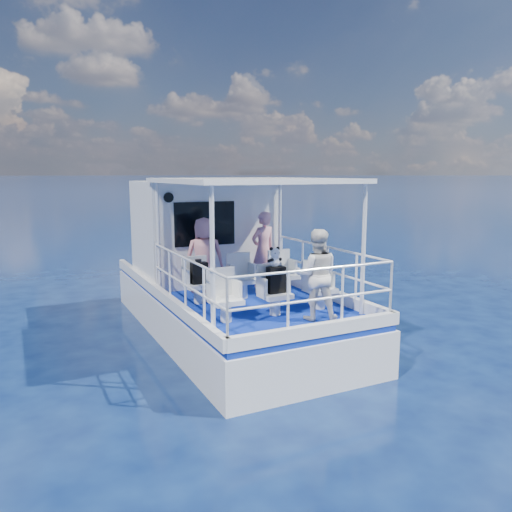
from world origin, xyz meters
The scene contains 20 objects.
ground centered at (0.00, 0.00, 0.00)m, with size 2000.00×2000.00×0.00m, color #081640.
hull centered at (0.00, 1.00, 0.00)m, with size 3.00×7.00×1.60m, color white.
deck centered at (0.00, 1.00, 0.85)m, with size 2.90×6.90×0.10m, color navy.
cabin centered at (0.00, 2.30, 2.00)m, with size 2.85×2.00×2.20m, color white.
canopy centered at (0.00, -0.20, 3.14)m, with size 3.00×3.20×0.08m, color white.
canopy_posts centered at (0.00, -0.25, 2.00)m, with size 2.77×2.97×2.20m.
railings centered at (0.00, -0.58, 1.40)m, with size 2.84×3.59×1.00m, color white, non-canonical shape.
seat_port_fwd centered at (-0.90, 0.20, 1.09)m, with size 0.48×0.46×0.38m, color silver.
seat_center_fwd centered at (0.00, 0.20, 1.09)m, with size 0.48×0.46×0.38m, color silver.
seat_stbd_fwd centered at (0.90, 0.20, 1.09)m, with size 0.48×0.46×0.38m, color silver.
seat_port_aft centered at (-0.90, -1.10, 1.09)m, with size 0.48×0.46×0.38m, color silver.
seat_center_aft centered at (0.00, -1.10, 1.09)m, with size 0.48×0.46×0.38m, color silver.
seat_stbd_aft centered at (0.90, -1.10, 1.09)m, with size 0.48×0.46×0.38m, color silver.
passenger_port_fwd centered at (-0.59, 0.70, 1.67)m, with size 0.57×0.41×1.54m, color #C88188.
passenger_stbd_fwd centered at (0.80, 0.91, 1.69)m, with size 0.58×0.38×1.59m, color pink.
passenger_stbd_aft centered at (0.48, -1.62, 1.64)m, with size 0.72×0.56×1.49m, color silver.
backpack_port centered at (-0.90, 0.15, 1.47)m, with size 0.30×0.17×0.39m, color black.
backpack_center centered at (0.01, -1.11, 1.50)m, with size 0.30×0.17×0.45m, color black.
compact_camera centered at (-0.91, 0.15, 1.70)m, with size 0.11×0.06×0.06m, color black.
panda centered at (-0.01, -1.08, 1.89)m, with size 0.21×0.18×0.33m, color white, non-canonical shape.
Camera 1 is at (-3.89, -8.29, 3.26)m, focal length 35.00 mm.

